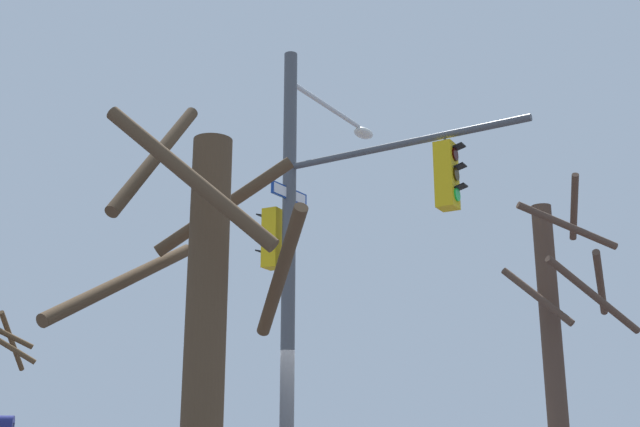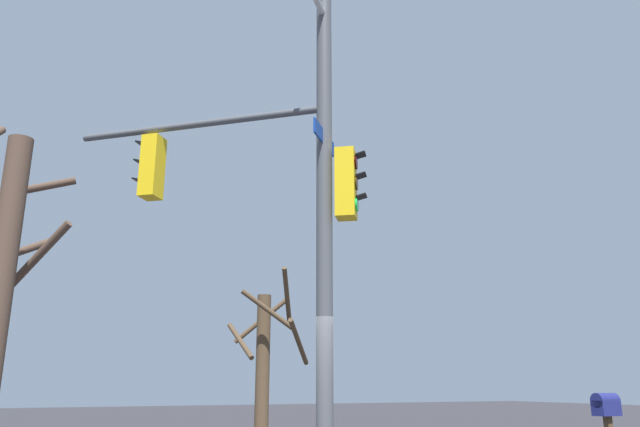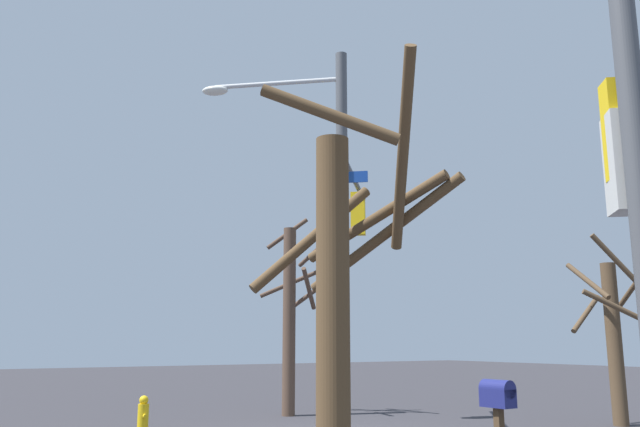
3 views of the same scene
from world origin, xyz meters
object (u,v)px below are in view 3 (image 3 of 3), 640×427
Objects in this scene: fire_hydrant at (143,413)px; bare_tree_corner at (292,311)px; mailbox at (498,403)px; bare_tree_across_street at (341,307)px; bare_tree_behind_pole at (614,331)px.

bare_tree_corner reaches higher than fire_hydrant.
mailbox reaches higher than fire_hydrant.
bare_tree_corner is at bearing -27.06° from bare_tree_across_street.
bare_tree_across_street reaches higher than fire_hydrant.
mailbox is at bearing -165.47° from fire_hydrant.
fire_hydrant is 9.92m from bare_tree_across_street.
bare_tree_across_street is at bearing 18.70° from mailbox.
bare_tree_corner reaches higher than bare_tree_across_street.
mailbox is at bearing 167.81° from bare_tree_corner.
fire_hydrant is 0.14× the size of bare_tree_corner.
bare_tree_across_street is at bearing 173.18° from fire_hydrant.
mailbox is 0.31× the size of bare_tree_across_street.
bare_tree_corner is (10.39, -5.31, 0.49)m from bare_tree_across_street.
bare_tree_behind_pole is (3.20, -7.35, 1.03)m from mailbox.
fire_hydrant is at bearing 99.87° from bare_tree_corner.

